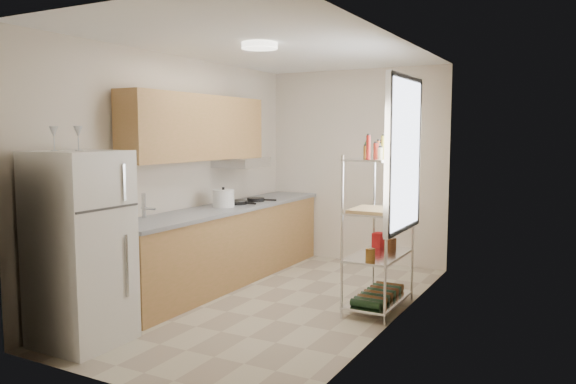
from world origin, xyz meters
name	(u,v)px	position (x,y,z in m)	size (l,w,h in m)	color
room	(276,178)	(0.00, 0.00, 1.30)	(2.52, 4.42, 2.62)	beige
counter_run	(226,244)	(-0.92, 0.44, 0.45)	(0.63, 3.51, 0.90)	#B57C4D
upper_cabinets	(197,128)	(-1.05, 0.10, 1.81)	(0.33, 2.20, 0.72)	#B57C4D
range_hood	(241,162)	(-1.00, 0.90, 1.39)	(0.50, 0.60, 0.12)	#B7BABC
window	(404,154)	(1.23, 0.35, 1.55)	(0.06, 1.00, 1.46)	white
bakers_rack	(380,199)	(1.00, 0.30, 1.11)	(0.45, 0.90, 1.73)	silver
ceiling_dome	(260,46)	(0.00, -0.30, 2.57)	(0.34, 0.34, 0.06)	white
refrigerator	(80,248)	(-0.87, -1.74, 0.80)	(0.66, 0.66, 1.61)	white
wine_glass_a	(78,138)	(-0.86, -1.73, 1.71)	(0.07, 0.07, 0.20)	silver
wine_glass_b	(54,139)	(-1.00, -1.85, 1.71)	(0.07, 0.07, 0.20)	silver
rice_cooker	(223,198)	(-0.91, 0.37, 1.00)	(0.25, 0.25, 0.20)	silver
frying_pan_large	(237,202)	(-0.92, 0.67, 0.92)	(0.24, 0.24, 0.04)	black
frying_pan_small	(256,200)	(-0.87, 1.02, 0.92)	(0.22, 0.22, 0.05)	black
cutting_board	(372,210)	(1.01, 0.07, 1.03)	(0.36, 0.47, 0.03)	tan
espresso_machine	(399,196)	(1.15, 0.46, 1.13)	(0.14, 0.21, 0.25)	black
storage_bag	(378,240)	(0.88, 0.63, 0.64)	(0.09, 0.13, 0.15)	#B41616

